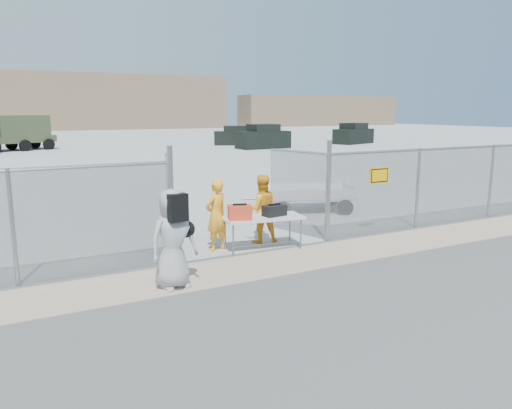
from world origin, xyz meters
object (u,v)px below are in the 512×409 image
utility_trailer (309,198)px  folding_table (263,233)px  security_worker_left (216,215)px  visitor (173,239)px  security_worker_right (261,209)px

utility_trailer → folding_table: bearing=-115.9°
security_worker_left → utility_trailer: (4.47, 2.86, -0.40)m
visitor → utility_trailer: 7.78m
folding_table → utility_trailer: bearing=51.0°
folding_table → visitor: (-2.65, -1.46, 0.53)m
security_worker_right → utility_trailer: 4.22m
folding_table → security_worker_left: security_worker_left is taller
visitor → folding_table: bearing=18.9°
utility_trailer → visitor: bearing=-121.6°
security_worker_left → security_worker_right: bearing=164.8°
folding_table → security_worker_right: size_ratio=1.10×
security_worker_left → security_worker_right: size_ratio=0.99×
visitor → security_worker_right: bearing=25.1°
security_worker_left → utility_trailer: size_ratio=0.47×
visitor → utility_trailer: size_ratio=0.51×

